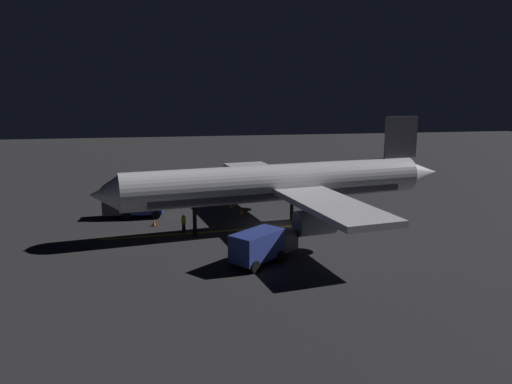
{
  "coord_description": "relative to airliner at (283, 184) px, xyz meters",
  "views": [
    {
      "loc": [
        -45.49,
        10.02,
        13.21
      ],
      "look_at": [
        0.0,
        2.0,
        3.5
      ],
      "focal_mm": 35.59,
      "sensor_mm": 36.0,
      "label": 1
    }
  ],
  "objects": [
    {
      "name": "ground_plane",
      "position": [
        -0.09,
        0.56,
        -4.23
      ],
      "size": [
        180.0,
        180.0,
        0.2
      ],
      "primitive_type": "cube",
      "color": "#2B2B2C"
    },
    {
      "name": "catering_truck",
      "position": [
        -9.44,
        3.72,
        -2.84
      ],
      "size": [
        5.44,
        5.94,
        2.53
      ],
      "color": "navy",
      "rests_on": "ground_plane"
    },
    {
      "name": "baggage_truck",
      "position": [
        6.1,
        13.88,
        -2.87
      ],
      "size": [
        2.64,
        6.07,
        2.44
      ],
      "color": "navy",
      "rests_on": "ground_plane"
    },
    {
      "name": "traffic_cone_near_right",
      "position": [
        2.44,
        12.07,
        -3.88
      ],
      "size": [
        0.5,
        0.5,
        0.55
      ],
      "color": "#EA590F",
      "rests_on": "ground_plane"
    },
    {
      "name": "apron_guide_stripe",
      "position": [
        -0.38,
        4.56,
        -4.12
      ],
      "size": [
        2.13,
        24.36,
        0.01
      ],
      "primitive_type": "cube",
      "rotation": [
        0.0,
        0.0,
        0.08
      ],
      "color": "gold",
      "rests_on": "ground_plane"
    },
    {
      "name": "ground_crew_worker",
      "position": [
        -0.54,
        9.34,
        -3.24
      ],
      "size": [
        0.4,
        0.4,
        1.74
      ],
      "color": "black",
      "rests_on": "ground_plane"
    },
    {
      "name": "traffic_cone_under_wing",
      "position": [
        5.32,
        3.15,
        -3.88
      ],
      "size": [
        0.5,
        0.5,
        0.55
      ],
      "color": "#EA590F",
      "rests_on": "ground_plane"
    },
    {
      "name": "traffic_cone_near_left",
      "position": [
        8.33,
        3.9,
        -3.88
      ],
      "size": [
        0.5,
        0.5,
        0.55
      ],
      "color": "#EA590F",
      "rests_on": "ground_plane"
    },
    {
      "name": "airliner",
      "position": [
        0.0,
        0.0,
        0.0
      ],
      "size": [
        30.09,
        34.85,
        10.21
      ],
      "color": "white",
      "rests_on": "ground_plane"
    }
  ]
}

